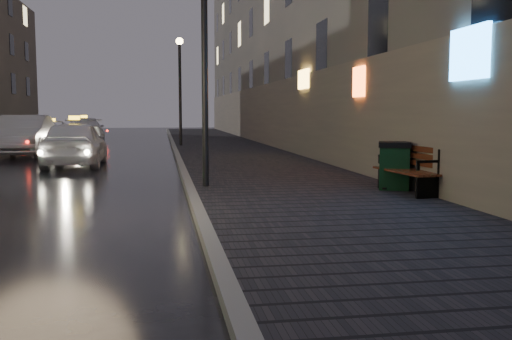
{
  "coord_description": "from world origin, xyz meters",
  "views": [
    {
      "loc": [
        0.88,
        -6.64,
        1.8
      ],
      "look_at": [
        2.41,
        2.55,
        0.85
      ],
      "focal_mm": 40.0,
      "sensor_mm": 36.0,
      "label": 1
    }
  ],
  "objects_px": {
    "lamp_far": "(180,78)",
    "car_left_mid": "(24,135)",
    "trash_bin": "(394,165)",
    "taxi_far": "(52,133)",
    "bench": "(411,169)",
    "lamp_near": "(204,34)",
    "taxi_near": "(75,143)",
    "taxi_mid": "(84,132)"
  },
  "relations": [
    {
      "from": "lamp_far",
      "to": "car_left_mid",
      "type": "height_order",
      "value": "lamp_far"
    },
    {
      "from": "trash_bin",
      "to": "lamp_far",
      "type": "bearing_deg",
      "value": 124.84
    },
    {
      "from": "lamp_far",
      "to": "trash_bin",
      "type": "distance_m",
      "value": 17.82
    },
    {
      "from": "car_left_mid",
      "to": "taxi_far",
      "type": "xyz_separation_m",
      "value": [
        -0.45,
        8.74,
        -0.19
      ]
    },
    {
      "from": "bench",
      "to": "trash_bin",
      "type": "relative_size",
      "value": 1.9
    },
    {
      "from": "bench",
      "to": "lamp_near",
      "type": "bearing_deg",
      "value": 151.74
    },
    {
      "from": "lamp_near",
      "to": "taxi_near",
      "type": "bearing_deg",
      "value": 118.6
    },
    {
      "from": "taxi_near",
      "to": "taxi_mid",
      "type": "xyz_separation_m",
      "value": [
        -1.27,
        12.34,
        -0.03
      ]
    },
    {
      "from": "taxi_far",
      "to": "lamp_near",
      "type": "bearing_deg",
      "value": -79.06
    },
    {
      "from": "car_left_mid",
      "to": "taxi_mid",
      "type": "distance_m",
      "value": 7.38
    },
    {
      "from": "bench",
      "to": "taxi_near",
      "type": "height_order",
      "value": "taxi_near"
    },
    {
      "from": "lamp_near",
      "to": "lamp_far",
      "type": "relative_size",
      "value": 1.0
    },
    {
      "from": "trash_bin",
      "to": "taxi_near",
      "type": "distance_m",
      "value": 11.18
    },
    {
      "from": "taxi_mid",
      "to": "lamp_far",
      "type": "bearing_deg",
      "value": 140.35
    },
    {
      "from": "lamp_far",
      "to": "taxi_far",
      "type": "relative_size",
      "value": 1.13
    },
    {
      "from": "lamp_near",
      "to": "taxi_near",
      "type": "relative_size",
      "value": 1.17
    },
    {
      "from": "trash_bin",
      "to": "car_left_mid",
      "type": "distance_m",
      "value": 16.84
    },
    {
      "from": "lamp_near",
      "to": "taxi_far",
      "type": "xyz_separation_m",
      "value": [
        -6.97,
        20.78,
        -2.84
      ]
    },
    {
      "from": "taxi_mid",
      "to": "taxi_far",
      "type": "xyz_separation_m",
      "value": [
        -1.92,
        1.5,
        -0.09
      ]
    },
    {
      "from": "taxi_near",
      "to": "car_left_mid",
      "type": "bearing_deg",
      "value": -62.38
    },
    {
      "from": "taxi_mid",
      "to": "taxi_far",
      "type": "bearing_deg",
      "value": -44.69
    },
    {
      "from": "trash_bin",
      "to": "taxi_mid",
      "type": "xyz_separation_m",
      "value": [
        -9.0,
        20.42,
        0.07
      ]
    },
    {
      "from": "lamp_near",
      "to": "taxi_far",
      "type": "bearing_deg",
      "value": 108.55
    },
    {
      "from": "lamp_near",
      "to": "taxi_far",
      "type": "height_order",
      "value": "lamp_near"
    },
    {
      "from": "car_left_mid",
      "to": "taxi_mid",
      "type": "xyz_separation_m",
      "value": [
        1.48,
        7.23,
        -0.1
      ]
    },
    {
      "from": "taxi_mid",
      "to": "lamp_near",
      "type": "bearing_deg",
      "value": 97.99
    },
    {
      "from": "lamp_near",
      "to": "taxi_mid",
      "type": "xyz_separation_m",
      "value": [
        -5.05,
        19.27,
        -2.75
      ]
    },
    {
      "from": "lamp_far",
      "to": "taxi_far",
      "type": "bearing_deg",
      "value": 145.59
    },
    {
      "from": "car_left_mid",
      "to": "taxi_far",
      "type": "distance_m",
      "value": 8.75
    },
    {
      "from": "lamp_near",
      "to": "trash_bin",
      "type": "relative_size",
      "value": 5.19
    },
    {
      "from": "bench",
      "to": "taxi_near",
      "type": "distance_m",
      "value": 11.69
    },
    {
      "from": "trash_bin",
      "to": "taxi_far",
      "type": "bearing_deg",
      "value": 138.36
    },
    {
      "from": "lamp_far",
      "to": "taxi_mid",
      "type": "bearing_deg",
      "value": 147.04
    },
    {
      "from": "lamp_near",
      "to": "trash_bin",
      "type": "bearing_deg",
      "value": -16.11
    },
    {
      "from": "trash_bin",
      "to": "taxi_mid",
      "type": "bearing_deg",
      "value": 135.66
    },
    {
      "from": "bench",
      "to": "taxi_near",
      "type": "relative_size",
      "value": 0.43
    },
    {
      "from": "lamp_near",
      "to": "trash_bin",
      "type": "xyz_separation_m",
      "value": [
        3.95,
        -1.14,
        -2.82
      ]
    },
    {
      "from": "taxi_far",
      "to": "trash_bin",
      "type": "bearing_deg",
      "value": -71.13
    },
    {
      "from": "taxi_near",
      "to": "taxi_far",
      "type": "xyz_separation_m",
      "value": [
        -3.19,
        13.85,
        -0.12
      ]
    },
    {
      "from": "taxi_near",
      "to": "taxi_far",
      "type": "height_order",
      "value": "taxi_near"
    },
    {
      "from": "trash_bin",
      "to": "car_left_mid",
      "type": "height_order",
      "value": "car_left_mid"
    },
    {
      "from": "lamp_near",
      "to": "bench",
      "type": "bearing_deg",
      "value": -22.95
    }
  ]
}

